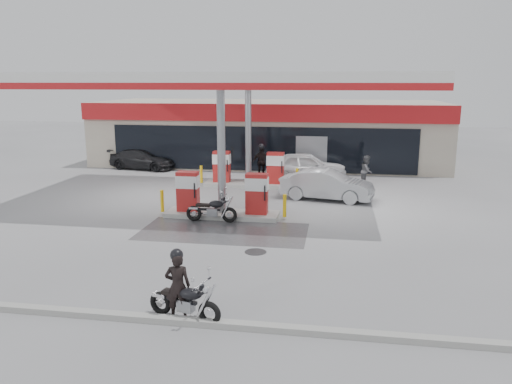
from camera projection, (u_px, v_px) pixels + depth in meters
ground at (210, 231)px, 18.04m from camera, size 90.00×90.00×0.00m
wet_patch at (223, 231)px, 17.96m from camera, size 6.00×3.00×0.00m
drain_cover at (256, 252)px, 15.80m from camera, size 0.70×0.70×0.01m
kerb at (133, 317)px, 11.28m from camera, size 28.00×0.25×0.15m
store_building at (269, 132)px, 32.96m from camera, size 22.00×8.22×4.00m
canopy at (236, 82)px, 21.71m from camera, size 16.00×10.02×5.51m
pump_island_near at (222, 199)px, 19.82m from camera, size 5.14×1.30×1.78m
pump_island_far at (248, 172)px, 25.60m from camera, size 5.14×1.30×1.78m
main_motorcycle at (186, 302)px, 11.24m from camera, size 1.82×0.84×0.95m
biker_main at (178, 286)px, 11.23m from camera, size 0.64×0.48×1.57m
parked_motorcycle at (212, 210)px, 19.11m from camera, size 2.00×0.77×1.03m
sedan_white at (306, 166)px, 27.27m from camera, size 4.57×2.26×1.50m
attendant at (367, 171)px, 25.60m from camera, size 0.80×0.91×1.59m
hatchback_silver at (327, 185)px, 22.66m from camera, size 4.39×2.23×1.38m
parked_car_left at (143, 159)px, 30.61m from camera, size 4.42×2.44×1.21m
parked_car_right at (337, 160)px, 30.71m from camera, size 4.24×2.62×1.10m
biker_walking at (261, 162)px, 27.62m from camera, size 1.13×0.94×1.81m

